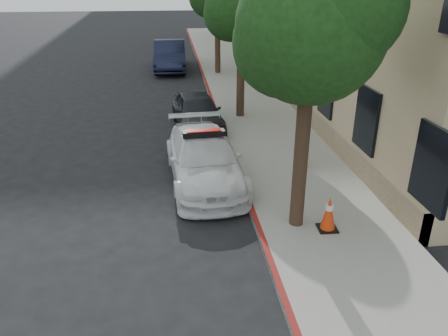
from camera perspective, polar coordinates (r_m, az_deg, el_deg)
ground at (r=11.26m, az=-7.88°, el=-3.45°), size 120.00×120.00×0.00m
sidewalk at (r=20.89m, az=2.32°, el=10.00°), size 3.20×50.00×0.15m
curb_strip at (r=20.71m, az=-1.96°, el=9.88°), size 0.12×50.00×0.15m
tree_near at (r=8.44m, az=11.53°, el=17.57°), size 2.92×2.82×5.62m
tree_mid at (r=16.22m, az=2.44°, el=20.55°), size 2.77×2.64×5.43m
police_car at (r=11.61m, az=-2.62°, el=1.24°), size 2.11×4.62×1.46m
parked_car_mid at (r=15.78m, az=-3.53°, el=7.45°), size 1.95×3.97×1.30m
parked_car_far at (r=26.12m, az=-7.09°, el=14.38°), size 1.80×5.00×1.64m
fire_hydrant at (r=12.58m, az=10.31°, el=2.41°), size 0.39×0.35×0.92m
traffic_cone at (r=9.51m, az=13.53°, el=-5.78°), size 0.42×0.42×0.78m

